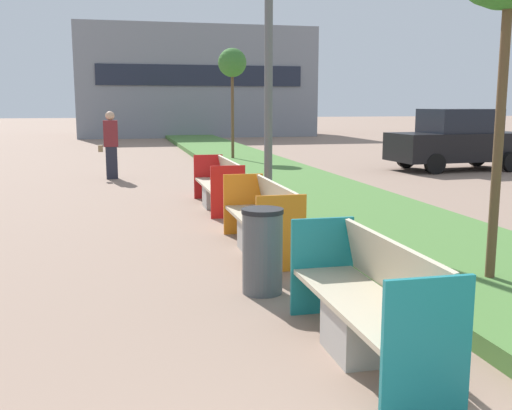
# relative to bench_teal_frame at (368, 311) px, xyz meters

# --- Properties ---
(planter_grass_strip) EXTENTS (2.80, 120.00, 0.18)m
(planter_grass_strip) POSITION_rel_bench_teal_frame_xyz_m (2.26, 8.78, -0.28)
(planter_grass_strip) COLOR #4C7A38
(planter_grass_strip) RESTS_ON ground
(building_backdrop) EXTENTS (14.46, 8.04, 6.66)m
(building_backdrop) POSITION_rel_bench_teal_frame_xyz_m (3.06, 35.49, 2.96)
(building_backdrop) COLOR gray
(building_backdrop) RESTS_ON ground
(bench_teal_frame) EXTENTS (0.65, 2.06, 0.94)m
(bench_teal_frame) POSITION_rel_bench_teal_frame_xyz_m (0.00, 0.00, 0.00)
(bench_teal_frame) COLOR #ADA8A0
(bench_teal_frame) RESTS_ON ground
(bench_orange_frame) EXTENTS (0.65, 2.26, 0.94)m
(bench_orange_frame) POSITION_rel_bench_teal_frame_xyz_m (0.00, 3.61, 0.01)
(bench_orange_frame) COLOR #ADA8A0
(bench_orange_frame) RESTS_ON ground
(bench_red_frame) EXTENTS (0.65, 2.39, 0.94)m
(bench_red_frame) POSITION_rel_bench_teal_frame_xyz_m (0.00, 7.21, 0.01)
(bench_red_frame) COLOR #ADA8A0
(bench_red_frame) RESTS_ON ground
(litter_bin) EXTENTS (0.45, 0.45, 0.92)m
(litter_bin) POSITION_rel_bench_teal_frame_xyz_m (-0.45, 1.75, 0.09)
(litter_bin) COLOR #4C4F51
(litter_bin) RESTS_ON ground
(sapling_tree_far) EXTENTS (0.95, 0.95, 3.85)m
(sapling_tree_far) POSITION_rel_bench_teal_frame_xyz_m (1.93, 15.86, 2.94)
(sapling_tree_far) COLOR brown
(sapling_tree_far) RESTS_ON ground
(pedestrian_walking) EXTENTS (0.53, 0.24, 1.82)m
(pedestrian_walking) POSITION_rel_bench_teal_frame_xyz_m (-2.09, 12.34, 0.57)
(pedestrian_walking) COLOR #232633
(pedestrian_walking) RESTS_ON ground
(parked_car_distant) EXTENTS (4.31, 2.03, 1.86)m
(parked_car_distant) POSITION_rel_bench_teal_frame_xyz_m (8.28, 12.26, 0.55)
(parked_car_distant) COLOR black
(parked_car_distant) RESTS_ON ground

